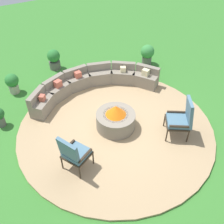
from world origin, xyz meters
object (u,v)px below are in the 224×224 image
(fire_pit, at_px, (116,119))
(potted_plant_4, at_px, (54,59))
(potted_plant_1, at_px, (147,54))
(lounge_chair_front_left, at_px, (74,153))
(potted_plant_3, at_px, (12,82))
(lounge_chair_front_right, at_px, (182,118))
(curved_stone_bench, at_px, (92,83))

(fire_pit, height_order, potted_plant_4, fire_pit)
(fire_pit, bearing_deg, potted_plant_1, 40.44)
(lounge_chair_front_left, xyz_separation_m, potted_plant_4, (1.25, 4.65, -0.23))
(fire_pit, relative_size, potted_plant_4, 1.43)
(lounge_chair_front_left, height_order, potted_plant_3, lounge_chair_front_left)
(potted_plant_3, bearing_deg, potted_plant_1, -8.44)
(lounge_chair_front_right, distance_m, potted_plant_3, 5.41)
(lounge_chair_front_right, bearing_deg, lounge_chair_front_left, 116.44)
(fire_pit, height_order, lounge_chair_front_left, lounge_chair_front_left)
(curved_stone_bench, height_order, lounge_chair_front_right, lounge_chair_front_right)
(potted_plant_3, distance_m, potted_plant_4, 1.86)
(potted_plant_1, distance_m, potted_plant_4, 3.48)
(fire_pit, distance_m, potted_plant_4, 3.92)
(fire_pit, bearing_deg, lounge_chair_front_right, -39.82)
(curved_stone_bench, xyz_separation_m, potted_plant_4, (-0.54, 2.04, 0.06))
(lounge_chair_front_left, xyz_separation_m, lounge_chair_front_right, (2.88, -0.36, 0.01))
(potted_plant_1, relative_size, potted_plant_3, 1.13)
(lounge_chair_front_left, relative_size, lounge_chair_front_right, 0.96)
(lounge_chair_front_right, relative_size, potted_plant_4, 1.53)
(fire_pit, distance_m, potted_plant_3, 3.73)
(lounge_chair_front_right, bearing_deg, curved_stone_bench, 53.67)
(fire_pit, xyz_separation_m, potted_plant_4, (-0.30, 3.91, 0.05))
(lounge_chair_front_left, height_order, potted_plant_4, lounge_chair_front_left)
(fire_pit, relative_size, potted_plant_1, 1.39)
(potted_plant_4, bearing_deg, potted_plant_1, -25.10)
(curved_stone_bench, bearing_deg, fire_pit, -97.37)
(curved_stone_bench, distance_m, lounge_chair_front_left, 3.18)
(fire_pit, distance_m, potted_plant_1, 3.75)
(potted_plant_1, height_order, potted_plant_4, potted_plant_1)
(lounge_chair_front_left, distance_m, potted_plant_1, 5.43)
(lounge_chair_front_right, height_order, potted_plant_3, lounge_chair_front_right)
(curved_stone_bench, height_order, potted_plant_4, potted_plant_4)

